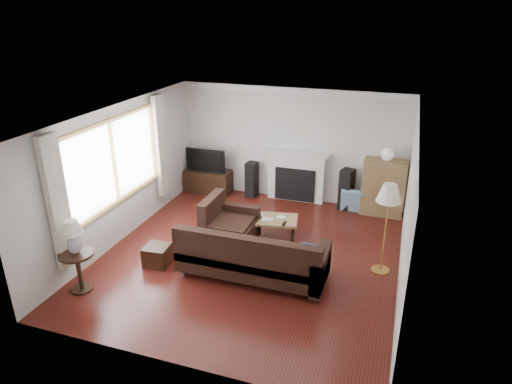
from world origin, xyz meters
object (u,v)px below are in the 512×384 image
(sectional_sofa, at_px, (253,253))
(floor_lamp, at_px, (385,229))
(side_table, at_px, (79,272))
(coffee_table, at_px, (268,228))
(bookshelf, at_px, (383,188))
(tv_stand, at_px, (208,181))

(sectional_sofa, relative_size, floor_lamp, 1.66)
(floor_lamp, relative_size, side_table, 2.36)
(coffee_table, distance_m, floor_lamp, 2.24)
(bookshelf, xyz_separation_m, sectional_sofa, (-1.80, -3.10, -0.18))
(coffee_table, bearing_deg, floor_lamp, -24.38)
(tv_stand, height_order, sectional_sofa, sectional_sofa)
(tv_stand, relative_size, side_table, 1.62)
(tv_stand, height_order, floor_lamp, floor_lamp)
(coffee_table, bearing_deg, bookshelf, 31.84)
(sectional_sofa, bearing_deg, coffee_table, 96.11)
(side_table, bearing_deg, floor_lamp, 24.93)
(coffee_table, bearing_deg, side_table, -142.41)
(floor_lamp, bearing_deg, tv_stand, 151.23)
(tv_stand, bearing_deg, side_table, -93.30)
(tv_stand, bearing_deg, bookshelf, 0.51)
(sectional_sofa, distance_m, floor_lamp, 2.15)
(tv_stand, bearing_deg, floor_lamp, -28.77)
(coffee_table, distance_m, side_table, 3.39)
(tv_stand, relative_size, bookshelf, 0.90)
(bookshelf, distance_m, side_table, 6.02)
(sectional_sofa, bearing_deg, floor_lamp, 22.37)
(bookshelf, height_order, side_table, bookshelf)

